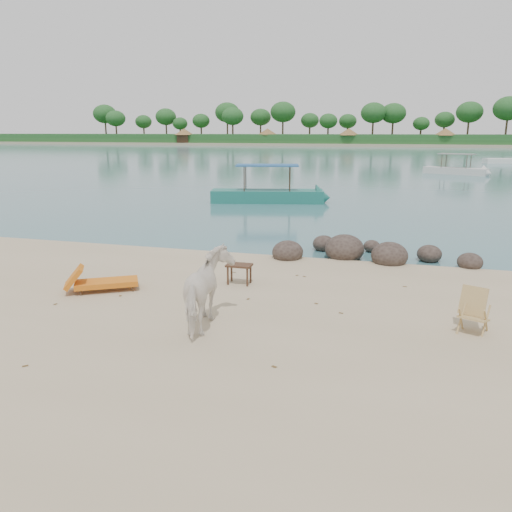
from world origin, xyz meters
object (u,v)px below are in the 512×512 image
Objects in this scene: side_table at (239,275)px; lounge_chair at (107,280)px; cow at (209,291)px; boat_near at (267,171)px; deck_chair at (474,313)px; boulders at (359,253)px.

lounge_chair is (-3.03, -1.41, 0.02)m from side_table.
boat_near reaches higher than cow.
cow reaches higher than side_table.
boat_near reaches higher than deck_chair.
boat_near is (-6.05, 11.98, 1.54)m from boulders.
side_table is at bearing -127.21° from boulders.
side_table is at bearing -91.13° from boat_near.
boulders is 7.75m from lounge_chair.
boulders is 0.88× the size of boat_near.
deck_chair is at bearing -19.40° from side_table.
side_table is 0.09× the size of boat_near.
lounge_chair is at bearing -102.11° from boat_near.
side_table is at bearing -94.17° from cow.
deck_chair is at bearing -76.53° from boat_near.
side_table is at bearing -5.83° from lounge_chair.
side_table is 0.75× the size of deck_chair.
side_table is 3.34m from lounge_chair.
boulders is 6.14m from deck_chair.
lounge_chair is 17.14m from boat_near.
boulders is 4.64m from side_table.
deck_chair is 19.59m from boat_near.
cow reaches higher than boulders.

